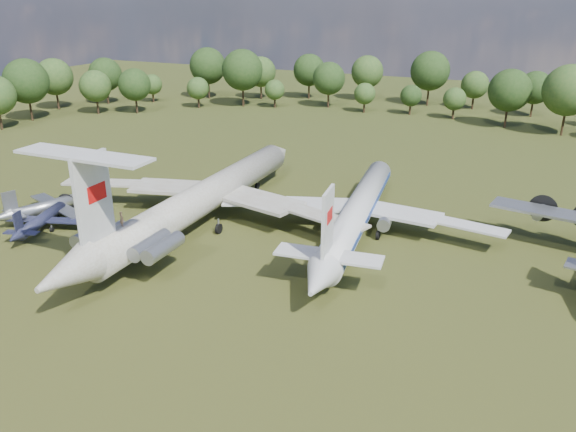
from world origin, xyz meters
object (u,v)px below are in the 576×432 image
at_px(il62_airliner, 204,203).
at_px(person_on_il62, 122,219).
at_px(small_prop_west, 42,223).
at_px(tu104_jet, 358,216).
at_px(small_prop_northwest, 53,208).

xyz_separation_m(il62_airliner, person_on_il62, (0.36, -15.80, 3.64)).
bearing_deg(small_prop_west, tu104_jet, 5.53).
distance_m(il62_airliner, small_prop_west, 20.58).
height_order(tu104_jet, person_on_il62, person_on_il62).
distance_m(tu104_jet, small_prop_west, 39.92).
bearing_deg(tu104_jet, small_prop_northwest, -170.74).
relative_size(il62_airliner, person_on_il62, 35.33).
height_order(small_prop_west, small_prop_northwest, small_prop_northwest).
bearing_deg(tu104_jet, il62_airliner, -172.13).
bearing_deg(il62_airliner, small_prop_west, -149.78).
distance_m(il62_airliner, tu104_jet, 19.80).
bearing_deg(person_on_il62, small_prop_west, 4.04).
bearing_deg(person_on_il62, il62_airliner, -68.75).
height_order(small_prop_west, person_on_il62, person_on_il62).
bearing_deg(small_prop_northwest, small_prop_west, -41.05).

